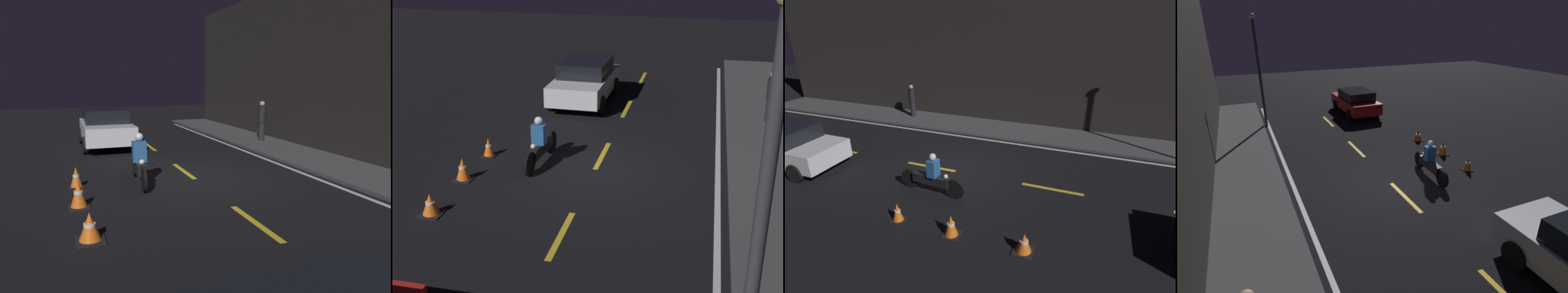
# 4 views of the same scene
# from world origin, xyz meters

# --- Properties ---
(ground_plane) EXTENTS (56.00, 56.00, 0.00)m
(ground_plane) POSITION_xyz_m (0.00, 0.00, 0.00)
(ground_plane) COLOR black
(raised_curb) EXTENTS (28.00, 2.29, 0.10)m
(raised_curb) POSITION_xyz_m (0.00, 4.65, 0.05)
(raised_curb) COLOR #424244
(raised_curb) RESTS_ON ground
(lane_dash_a) EXTENTS (2.00, 0.14, 0.01)m
(lane_dash_a) POSITION_xyz_m (-10.00, 0.00, 0.00)
(lane_dash_a) COLOR gold
(lane_dash_a) RESTS_ON ground
(lane_dash_b) EXTENTS (2.00, 0.14, 0.01)m
(lane_dash_b) POSITION_xyz_m (-5.50, 0.00, 0.00)
(lane_dash_b) COLOR gold
(lane_dash_b) RESTS_ON ground
(lane_dash_c) EXTENTS (2.00, 0.14, 0.01)m
(lane_dash_c) POSITION_xyz_m (-1.00, 0.00, 0.00)
(lane_dash_c) COLOR gold
(lane_dash_c) RESTS_ON ground
(lane_dash_d) EXTENTS (2.00, 0.14, 0.01)m
(lane_dash_d) POSITION_xyz_m (3.50, 0.00, 0.00)
(lane_dash_d) COLOR gold
(lane_dash_d) RESTS_ON ground
(lane_solid_kerb) EXTENTS (25.20, 0.14, 0.01)m
(lane_solid_kerb) POSITION_xyz_m (0.00, 3.25, 0.00)
(lane_solid_kerb) COLOR silver
(lane_solid_kerb) RESTS_ON ground
(sedan_white) EXTENTS (4.11, 2.05, 1.57)m
(sedan_white) POSITION_xyz_m (-6.06, -1.69, 0.83)
(sedan_white) COLOR silver
(sedan_white) RESTS_ON ground
(motorcycle) EXTENTS (2.30, 0.38, 1.39)m
(motorcycle) POSITION_xyz_m (-0.09, -1.55, 0.56)
(motorcycle) COLOR black
(motorcycle) RESTS_ON ground
(traffic_cone_near) EXTENTS (0.39, 0.39, 0.55)m
(traffic_cone_near) POSITION_xyz_m (-0.26, -3.17, 0.27)
(traffic_cone_near) COLOR black
(traffic_cone_near) RESTS_ON ground
(traffic_cone_mid) EXTENTS (0.46, 0.46, 0.61)m
(traffic_cone_mid) POSITION_xyz_m (1.38, -3.21, 0.30)
(traffic_cone_mid) COLOR black
(traffic_cone_mid) RESTS_ON ground
(traffic_cone_far) EXTENTS (0.50, 0.50, 0.52)m
(traffic_cone_far) POSITION_xyz_m (3.28, -3.13, 0.25)
(traffic_cone_far) COLOR black
(traffic_cone_far) RESTS_ON ground
(pedestrian) EXTENTS (0.34, 0.34, 1.72)m
(pedestrian) POSITION_xyz_m (-4.82, 4.86, 0.98)
(pedestrian) COLOR black
(pedestrian) RESTS_ON raised_curb
(street_lamp) EXTENTS (0.28, 0.28, 5.76)m
(street_lamp) POSITION_xyz_m (8.62, 3.35, 3.24)
(street_lamp) COLOR #333338
(street_lamp) RESTS_ON ground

